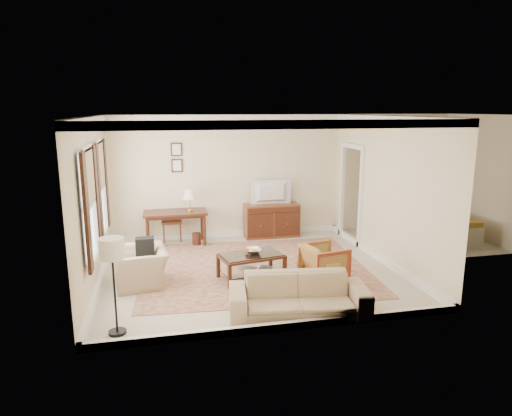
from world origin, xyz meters
name	(u,v)px	position (x,y,z in m)	size (l,w,h in m)	color
room_shell	(249,140)	(0.00, 0.00, 2.47)	(5.51, 5.01, 2.91)	beige
annex_bedroom	(427,226)	(4.49, 1.15, 0.34)	(3.00, 2.70, 2.90)	beige
window_front	(89,205)	(-2.70, -0.70, 1.55)	(0.12, 1.56, 1.80)	#CCB284
window_rear	(101,188)	(-2.70, 0.90, 1.55)	(0.12, 1.56, 1.80)	#CCB284
doorway	(351,195)	(2.71, 1.50, 1.08)	(0.10, 1.12, 2.25)	white
rug	(255,268)	(0.13, 0.10, 0.01)	(4.24, 3.64, 0.01)	maroon
writing_desk	(175,216)	(-1.28, 2.05, 0.66)	(1.40, 0.70, 0.77)	#3F1D12
desk_chair	(171,219)	(-1.35, 2.40, 0.53)	(0.45, 0.45, 1.05)	brown
desk_lamp	(190,200)	(-0.94, 2.05, 1.02)	(0.32, 0.32, 0.50)	silver
framed_prints	(177,157)	(-1.18, 2.47, 1.94)	(0.25, 0.04, 0.68)	#3F1D12
sideboard	(271,220)	(1.00, 2.22, 0.40)	(1.30, 0.50, 0.80)	brown
tv	(272,185)	(1.00, 2.20, 1.27)	(0.93, 0.54, 0.12)	black
coffee_table	(251,260)	(-0.05, -0.44, 0.36)	(1.22, 0.86, 0.47)	#3F1D12
fruit_bowl	(253,250)	(0.00, -0.38, 0.53)	(0.42, 0.42, 0.10)	silver
book_a	(244,270)	(-0.18, -0.43, 0.18)	(0.28, 0.04, 0.38)	brown
book_b	(259,268)	(0.11, -0.38, 0.18)	(0.28, 0.03, 0.38)	brown
striped_armchair	(324,261)	(1.22, -0.76, 0.36)	(0.70, 0.65, 0.72)	maroon
club_armchair	(141,261)	(-1.99, -0.27, 0.43)	(0.98, 0.64, 0.86)	tan
backpack	(145,246)	(-1.90, -0.18, 0.67)	(0.32, 0.22, 0.40)	black
sofa	(299,289)	(0.34, -2.02, 0.40)	(2.06, 0.60, 0.80)	tan
floor_lamp	(112,256)	(-2.28, -2.06, 1.12)	(0.34, 0.34, 1.36)	black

